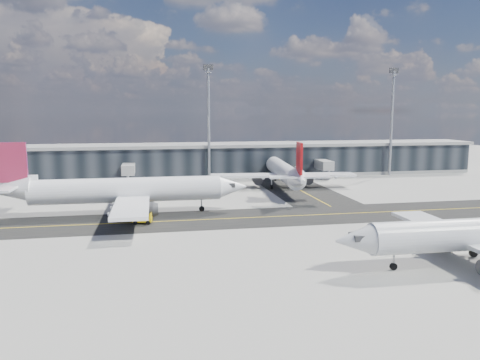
{
  "coord_description": "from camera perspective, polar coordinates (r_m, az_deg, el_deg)",
  "views": [
    {
      "loc": [
        -14.22,
        -70.02,
        17.53
      ],
      "look_at": [
        1.44,
        13.03,
        5.0
      ],
      "focal_mm": 35.0,
      "sensor_mm": 36.0,
      "label": 1
    }
  ],
  "objects": [
    {
      "name": "baggage_tug",
      "position": [
        74.74,
        -11.61,
        -4.59
      ],
      "size": [
        3.1,
        1.93,
        1.82
      ],
      "rotation": [
        0.0,
        0.0,
        -1.74
      ],
      "color": "yellow",
      "rests_on": "ground"
    },
    {
      "name": "terminal_concourse",
      "position": [
        126.48,
        -4.15,
        2.31
      ],
      "size": [
        152.0,
        19.8,
        8.8
      ],
      "color": "black",
      "rests_on": "ground"
    },
    {
      "name": "airliner_redtail",
      "position": [
        105.96,
        5.41,
        0.97
      ],
      "size": [
        33.47,
        39.19,
        11.6
      ],
      "rotation": [
        0.0,
        0.0,
        -0.1
      ],
      "color": "white",
      "rests_on": "ground"
    },
    {
      "name": "ground",
      "position": [
        73.57,
        0.78,
        -5.35
      ],
      "size": [
        300.0,
        300.0,
        0.0
      ],
      "primitive_type": "plane",
      "color": "gray",
      "rests_on": "ground"
    },
    {
      "name": "service_van",
      "position": [
        123.06,
        9.95,
        0.46
      ],
      "size": [
        4.24,
        5.77,
        1.46
      ],
      "primitive_type": "imported",
      "rotation": [
        0.0,
        0.0,
        0.39
      ],
      "color": "white",
      "rests_on": "ground"
    },
    {
      "name": "airliner_af",
      "position": [
        81.77,
        -14.02,
        -1.25
      ],
      "size": [
        42.14,
        35.83,
        12.53
      ],
      "rotation": [
        0.0,
        0.0,
        -1.58
      ],
      "color": "white",
      "rests_on": "ground"
    },
    {
      "name": "floodlight_masts",
      "position": [
        118.89,
        -3.84,
        7.49
      ],
      "size": [
        102.5,
        0.7,
        28.9
      ],
      "color": "gray",
      "rests_on": "ground"
    },
    {
      "name": "taxiway_lanes",
      "position": [
        84.6,
        1.94,
        -3.52
      ],
      "size": [
        180.0,
        63.0,
        0.03
      ],
      "color": "black",
      "rests_on": "ground"
    }
  ]
}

